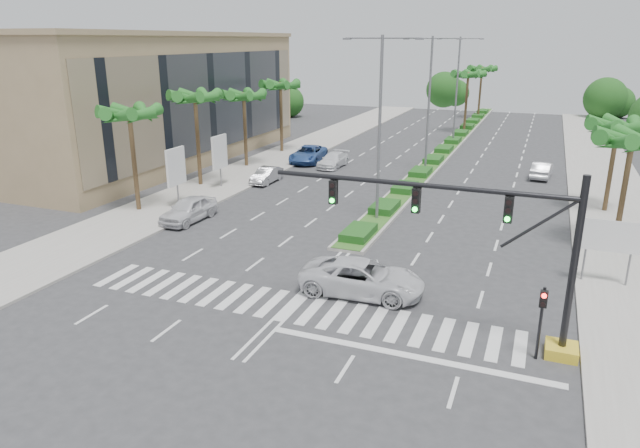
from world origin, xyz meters
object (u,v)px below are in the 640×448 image
at_px(car_parked_c, 308,154).
at_px(car_crossing, 362,278).
at_px(car_parked_a, 189,209).
at_px(car_parked_d, 333,160).
at_px(car_right, 542,170).
at_px(car_parked_b, 267,175).

bearing_deg(car_parked_c, car_crossing, -67.81).
relative_size(car_parked_a, car_parked_d, 1.02).
bearing_deg(car_parked_c, car_parked_d, -27.10).
xyz_separation_m(car_parked_a, car_parked_d, (3.12, 19.62, -0.14)).
relative_size(car_parked_c, car_right, 1.33).
relative_size(car_parked_c, car_crossing, 0.98).
height_order(car_parked_b, car_parked_d, car_parked_d).
distance_m(car_parked_b, car_parked_c, 9.24).
height_order(car_parked_a, car_crossing, car_crossing).
bearing_deg(car_parked_d, car_right, 9.94).
xyz_separation_m(car_parked_a, car_parked_c, (0.00, 20.86, -0.01)).
xyz_separation_m(car_parked_b, car_crossing, (14.38, -18.36, 0.17)).
height_order(car_parked_d, car_right, car_right).
height_order(car_parked_b, car_crossing, car_crossing).
distance_m(car_crossing, car_right, 29.92).
relative_size(car_parked_a, car_right, 1.09).
bearing_deg(car_right, car_parked_b, 31.08).
distance_m(car_parked_b, car_parked_d, 8.58).
relative_size(car_parked_a, car_crossing, 0.80).
xyz_separation_m(car_crossing, car_right, (7.47, 28.97, -0.11)).
xyz_separation_m(car_parked_a, car_crossing, (14.38, -6.74, 0.01)).
bearing_deg(car_crossing, car_right, -17.93).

